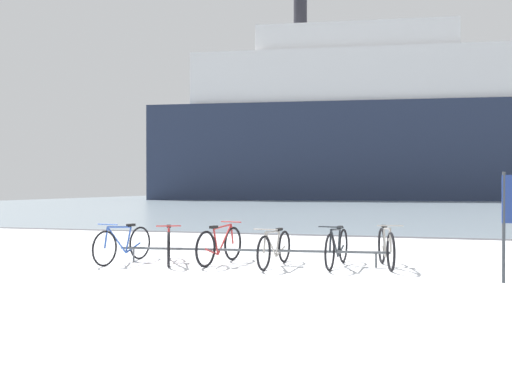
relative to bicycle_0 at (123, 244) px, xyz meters
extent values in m
cube|color=white|center=(2.91, -4.32, -0.40)|extent=(80.00, 22.00, 0.08)
cube|color=gray|center=(2.91, 61.68, -0.40)|extent=(80.00, 110.00, 0.08)
cube|color=#47474C|center=(2.91, 6.68, -0.38)|extent=(80.00, 0.50, 0.05)
cylinder|color=#4C5156|center=(2.50, 0.38, -0.08)|extent=(5.22, 0.59, 0.05)
cylinder|color=#4C5156|center=(0.16, 0.14, -0.22)|extent=(0.04, 0.04, 0.28)
cylinder|color=#4C5156|center=(4.85, 0.62, -0.22)|extent=(0.04, 0.04, 0.28)
torus|color=black|center=(-0.09, -0.52, -0.03)|extent=(0.16, 0.67, 0.67)
torus|color=black|center=(0.09, 0.53, -0.03)|extent=(0.16, 0.67, 0.67)
cylinder|color=#3359B2|center=(-0.03, -0.18, 0.10)|extent=(0.13, 0.55, 0.57)
cylinder|color=#3359B2|center=(0.03, 0.16, 0.07)|extent=(0.07, 0.20, 0.51)
cylinder|color=#3359B2|center=(-0.02, -0.10, 0.35)|extent=(0.16, 0.69, 0.08)
cylinder|color=#3359B2|center=(0.05, 0.30, -0.10)|extent=(0.12, 0.46, 0.19)
cylinder|color=#3359B2|center=(-0.09, -0.48, 0.17)|extent=(0.06, 0.12, 0.41)
cube|color=black|center=(0.04, 0.24, 0.36)|extent=(0.11, 0.21, 0.05)
cylinder|color=#3359B2|center=(-0.08, -0.44, 0.42)|extent=(0.46, 0.11, 0.02)
torus|color=black|center=(1.11, -0.31, -0.03)|extent=(0.31, 0.62, 0.66)
torus|color=black|center=(0.67, 0.69, -0.03)|extent=(0.31, 0.62, 0.66)
cylinder|color=#B22D2D|center=(0.97, 0.02, 0.08)|extent=(0.26, 0.54, 0.56)
cylinder|color=#B22D2D|center=(0.82, 0.34, 0.06)|extent=(0.11, 0.20, 0.50)
cylinder|color=#B22D2D|center=(0.93, 0.09, 0.33)|extent=(0.32, 0.66, 0.08)
cylinder|color=#B22D2D|center=(0.76, 0.48, -0.11)|extent=(0.23, 0.45, 0.18)
cylinder|color=#B22D2D|center=(1.09, -0.27, 0.16)|extent=(0.08, 0.12, 0.39)
cube|color=black|center=(0.79, 0.41, 0.34)|extent=(0.15, 0.22, 0.05)
cylinder|color=#B22D2D|center=(1.08, -0.23, 0.40)|extent=(0.43, 0.21, 0.02)
torus|color=black|center=(2.00, 0.86, -0.02)|extent=(0.19, 0.68, 0.68)
torus|color=black|center=(1.79, -0.16, -0.02)|extent=(0.19, 0.68, 0.68)
cylinder|color=#B22D2D|center=(1.93, 0.53, 0.10)|extent=(0.15, 0.54, 0.58)
cylinder|color=#B22D2D|center=(1.87, 0.19, 0.08)|extent=(0.07, 0.19, 0.51)
cylinder|color=#B22D2D|center=(1.92, 0.45, 0.35)|extent=(0.17, 0.67, 0.08)
cylinder|color=#B22D2D|center=(1.84, 0.05, -0.10)|extent=(0.13, 0.45, 0.19)
cylinder|color=#B22D2D|center=(1.99, 0.82, 0.18)|extent=(0.06, 0.12, 0.40)
cube|color=black|center=(1.85, 0.12, 0.37)|extent=(0.12, 0.21, 0.05)
cylinder|color=#B22D2D|center=(1.99, 0.78, 0.43)|extent=(0.46, 0.12, 0.02)
torus|color=black|center=(2.92, -0.25, -0.05)|extent=(0.13, 0.63, 0.63)
torus|color=black|center=(3.08, 0.83, -0.05)|extent=(0.13, 0.63, 0.63)
cylinder|color=gray|center=(2.97, 0.10, 0.06)|extent=(0.12, 0.57, 0.53)
cylinder|color=gray|center=(3.02, 0.45, 0.04)|extent=(0.06, 0.20, 0.48)
cylinder|color=gray|center=(2.98, 0.18, 0.30)|extent=(0.14, 0.71, 0.08)
cylinder|color=gray|center=(3.04, 0.60, -0.12)|extent=(0.10, 0.48, 0.18)
cylinder|color=gray|center=(2.93, -0.21, 0.14)|extent=(0.05, 0.12, 0.37)
cube|color=black|center=(3.03, 0.53, 0.31)|extent=(0.11, 0.21, 0.05)
cylinder|color=gray|center=(2.93, -0.17, 0.37)|extent=(0.46, 0.09, 0.02)
torus|color=black|center=(4.06, 0.02, -0.03)|extent=(0.13, 0.67, 0.67)
torus|color=black|center=(4.21, 1.11, -0.03)|extent=(0.13, 0.67, 0.67)
cylinder|color=#1E2328|center=(4.11, 0.37, 0.09)|extent=(0.11, 0.57, 0.57)
cylinder|color=#1E2328|center=(4.16, 0.73, 0.07)|extent=(0.06, 0.20, 0.51)
cylinder|color=#1E2328|center=(4.12, 0.46, 0.34)|extent=(0.13, 0.71, 0.08)
cylinder|color=#1E2328|center=(4.18, 0.88, -0.10)|extent=(0.10, 0.48, 0.18)
cylinder|color=#1E2328|center=(4.07, 0.06, 0.17)|extent=(0.05, 0.12, 0.40)
cube|color=black|center=(4.17, 0.81, 0.36)|extent=(0.11, 0.21, 0.05)
cylinder|color=#1E2328|center=(4.07, 0.10, 0.41)|extent=(0.46, 0.08, 0.02)
torus|color=black|center=(5.11, 0.23, -0.01)|extent=(0.17, 0.69, 0.70)
torus|color=black|center=(4.94, 1.17, -0.01)|extent=(0.17, 0.69, 0.70)
cylinder|color=gray|center=(5.06, 0.54, 0.11)|extent=(0.12, 0.50, 0.59)
cylinder|color=gray|center=(5.00, 0.84, 0.09)|extent=(0.07, 0.18, 0.52)
cylinder|color=gray|center=(5.04, 0.61, 0.37)|extent=(0.15, 0.62, 0.08)
cylinder|color=gray|center=(4.98, 0.97, -0.09)|extent=(0.11, 0.42, 0.19)
cylinder|color=gray|center=(5.11, 0.27, 0.19)|extent=(0.05, 0.11, 0.41)
cube|color=black|center=(4.99, 0.91, 0.38)|extent=(0.11, 0.21, 0.05)
cylinder|color=gray|center=(5.10, 0.30, 0.44)|extent=(0.46, 0.10, 0.02)
cylinder|color=#33383D|center=(6.81, -0.42, 0.50)|extent=(0.05, 0.05, 1.73)
cube|color=#232D47|center=(2.20, 53.05, 5.20)|extent=(51.49, 15.00, 11.14)
cube|color=white|center=(0.94, 52.90, 13.84)|extent=(38.72, 12.14, 6.12)
cube|color=white|center=(0.94, 52.90, 18.46)|extent=(23.44, 8.97, 3.12)
cylinder|color=#26262D|center=(-5.36, 52.14, 22.52)|extent=(1.61, 1.61, 5.01)
camera|label=1|loc=(5.08, -9.07, 1.12)|focal=35.87mm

